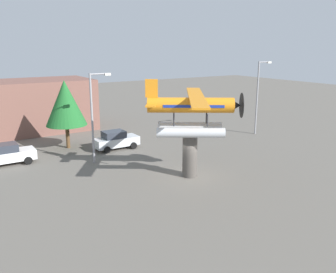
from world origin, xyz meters
TOP-DOWN VIEW (x-y plane):
  - ground_plane at (0.00, 0.00)m, footprint 140.00×140.00m
  - display_pedestal at (0.00, 0.00)m, footprint 1.10×1.10m
  - floatplane_monument at (0.11, -0.07)m, footprint 7.09×9.24m
  - car_near_white at (-11.01, 10.35)m, footprint 4.20×2.02m
  - car_mid_silver at (-1.55, 9.75)m, footprint 4.20×2.02m
  - streetlight_primary at (-4.60, 7.03)m, footprint 1.84×0.28m
  - streetlight_secondary at (14.27, 6.92)m, footprint 1.84×0.28m
  - storefront_building at (-5.67, 22.00)m, footprint 12.03×7.57m
  - tree_east at (-5.25, 12.56)m, footprint 3.81×3.81m

SIDE VIEW (x-z plane):
  - ground_plane at x=0.00m, z-range 0.00..0.00m
  - car_near_white at x=-11.01m, z-range 0.00..1.76m
  - car_mid_silver at x=-1.55m, z-range 0.00..1.76m
  - display_pedestal at x=0.00m, z-range 0.00..3.25m
  - storefront_building at x=-5.67m, z-range 0.00..5.80m
  - streetlight_primary at x=-4.60m, z-range 0.63..8.07m
  - tree_east at x=-5.25m, z-range 1.11..7.60m
  - streetlight_secondary at x=14.27m, z-range 0.64..8.58m
  - floatplane_monument at x=0.11m, z-range 2.92..6.92m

